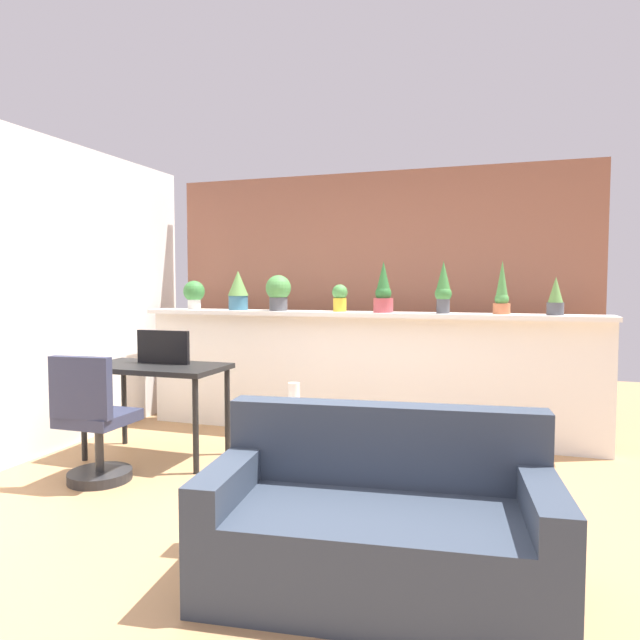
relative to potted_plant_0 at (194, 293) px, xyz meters
The scene contains 19 objects.
ground_plane 2.91m from the potted_plant_0, 49.47° to the right, with size 12.00×12.00×0.00m, color tan.
divider_wall 1.85m from the potted_plant_0, ahead, with size 4.21×0.16×1.10m, color white.
plant_shelf 1.70m from the potted_plant_0, ahead, with size 4.21×0.35×0.04m, color white.
brick_wall_behind 1.80m from the potted_plant_0, 20.12° to the left, with size 4.21×0.10×2.50m, color #935B47.
side_wall_left 1.71m from the potted_plant_0, 112.75° to the right, with size 0.12×4.40×2.60m, color white.
potted_plant_0 is the anchor object (origin of this frame).
potted_plant_1 0.49m from the potted_plant_0, ahead, with size 0.20×0.20×0.38m.
potted_plant_2 0.91m from the potted_plant_0, ahead, with size 0.24×0.24×0.33m.
potted_plant_3 1.51m from the potted_plant_0, ahead, with size 0.14×0.14×0.25m.
potted_plant_4 1.92m from the potted_plant_0, ahead, with size 0.17×0.17×0.45m.
potted_plant_5 2.44m from the potted_plant_0, ahead, with size 0.14×0.14×0.45m.
potted_plant_6 2.92m from the potted_plant_0, ahead, with size 0.14×0.14×0.45m.
potted_plant_7 3.33m from the potted_plant_0, ahead, with size 0.13×0.13×0.31m.
desk 1.32m from the potted_plant_0, 74.66° to the right, with size 1.10×0.60×0.75m.
tv_monitor 1.17m from the potted_plant_0, 72.72° to the right, with size 0.47×0.04×0.27m, color black.
office_chair 2.01m from the potted_plant_0, 82.30° to the right, with size 0.46×0.46×0.91m.
side_cube_shelf 2.14m from the potted_plant_0, 37.23° to the right, with size 0.40×0.41×0.50m.
vase_on_shelf 1.98m from the potted_plant_0, 36.69° to the right, with size 0.09×0.09×0.17m, color silver.
couch 3.63m from the potted_plant_0, 45.92° to the right, with size 1.63×0.93×0.80m.
Camera 1 is at (1.26, -3.02, 1.40)m, focal length 32.04 mm.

